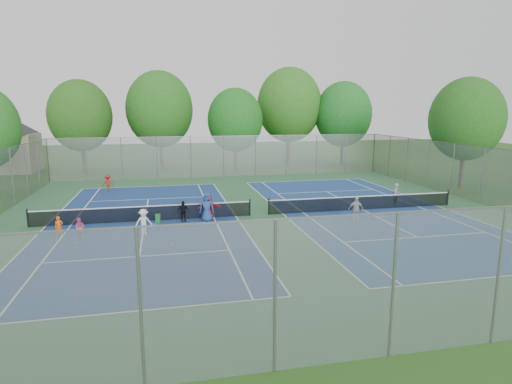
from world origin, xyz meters
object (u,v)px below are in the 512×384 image
net_left (145,214)px  net_right (362,203)px  ball_crate (154,227)px  ball_hopper (158,219)px  instructor (395,195)px

net_left → net_right: bearing=0.0°
ball_crate → ball_hopper: size_ratio=0.68×
ball_crate → net_left: bearing=106.0°
ball_crate → net_right: bearing=8.1°
ball_hopper → net_left: bearing=140.9°
ball_crate → ball_hopper: (0.23, 1.28, 0.11)m
instructor → ball_hopper: bearing=-39.6°
net_left → net_right: (14.00, 0.00, 0.00)m
net_right → ball_hopper: 13.24m
net_left → instructor: (16.69, 0.57, 0.34)m
net_left → ball_crate: size_ratio=34.91×
ball_hopper → instructor: instructor is taller
net_right → instructor: 2.77m
ball_crate → ball_hopper: bearing=79.9°
net_right → ball_crate: 13.59m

